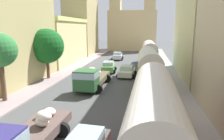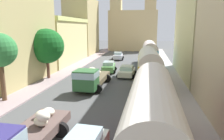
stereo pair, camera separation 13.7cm
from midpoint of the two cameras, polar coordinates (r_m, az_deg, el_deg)
ground_plane at (r=29.07m, az=1.21°, el=-1.10°), size 154.00×154.00×0.00m
sidewalk_left at (r=30.94m, az=-12.19°, el=-0.46°), size 2.50×70.00×0.14m
sidewalk_right at (r=28.93m, az=15.57°, el=-1.45°), size 2.50×70.00×0.14m
building_left_2 at (r=27.07m, az=-25.98°, el=12.07°), size 6.33×11.26×14.24m
building_left_3 at (r=38.78m, az=-12.69°, el=7.81°), size 4.41×14.86×8.02m
building_left_4 at (r=51.52m, az=-8.08°, el=11.54°), size 5.80×10.37×12.97m
building_right_2 at (r=29.35m, az=23.51°, el=12.32°), size 5.28×14.68×14.42m
distant_church at (r=60.08m, az=5.81°, el=11.62°), size 13.15×7.03×18.72m
parked_bus_0 at (r=9.98m, az=11.25°, el=-12.41°), size 3.28×9.08×4.17m
parked_bus_1 at (r=22.27m, az=10.24°, el=0.91°), size 3.38×8.30×4.16m
parked_bus_2 at (r=36.52m, az=10.35°, el=4.86°), size 3.41×8.79×4.04m
cargo_truck_1 at (r=21.87m, az=-5.61°, el=-2.12°), size 3.13×7.37×2.34m
car_0 at (r=30.15m, az=-0.78°, el=0.88°), size 2.40×4.05×1.56m
car_1 at (r=42.10m, az=1.73°, el=3.89°), size 2.49×3.84×1.53m
car_3 at (r=27.52m, az=4.22°, el=-0.30°), size 2.51×4.15×1.43m
roadside_tree_1 at (r=19.73m, az=-28.16°, el=4.64°), size 2.84×2.84×5.93m
roadside_tree_2 at (r=26.79m, az=-17.22°, el=6.24°), size 4.22×4.22×6.24m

